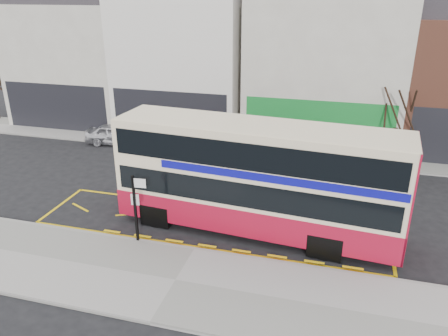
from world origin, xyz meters
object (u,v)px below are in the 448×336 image
(car_grey, at_px, (282,150))
(double_decker_bus, at_px, (258,177))
(car_silver, at_px, (116,134))
(bus_stop_post, at_px, (136,202))
(car_white, at_px, (360,161))
(street_tree_right, at_px, (401,97))

(car_grey, bearing_deg, double_decker_bus, -164.46)
(double_decker_bus, bearing_deg, car_silver, 147.41)
(bus_stop_post, relative_size, car_white, 0.54)
(car_grey, bearing_deg, bus_stop_post, 172.93)
(bus_stop_post, bearing_deg, double_decker_bus, 22.43)
(bus_stop_post, distance_m, car_silver, 11.97)
(street_tree_right, bearing_deg, double_decker_bus, -122.11)
(car_silver, xyz_separation_m, car_grey, (10.28, -0.23, 0.04))
(double_decker_bus, height_order, car_white, double_decker_bus)
(street_tree_right, bearing_deg, car_white, -128.80)
(double_decker_bus, xyz_separation_m, car_grey, (-0.11, 7.70, -1.63))
(car_silver, bearing_deg, car_grey, -98.53)
(car_white, bearing_deg, car_silver, 90.62)
(car_grey, height_order, street_tree_right, street_tree_right)
(double_decker_bus, height_order, bus_stop_post, double_decker_bus)
(car_silver, xyz_separation_m, car_white, (14.41, -0.92, 0.08))
(car_grey, distance_m, street_tree_right, 6.76)
(car_grey, xyz_separation_m, car_white, (4.12, -0.69, 0.04))
(double_decker_bus, height_order, car_grey, double_decker_bus)
(bus_stop_post, xyz_separation_m, car_silver, (-6.34, 10.08, -1.14))
(car_silver, distance_m, car_grey, 10.29)
(car_silver, relative_size, street_tree_right, 0.68)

